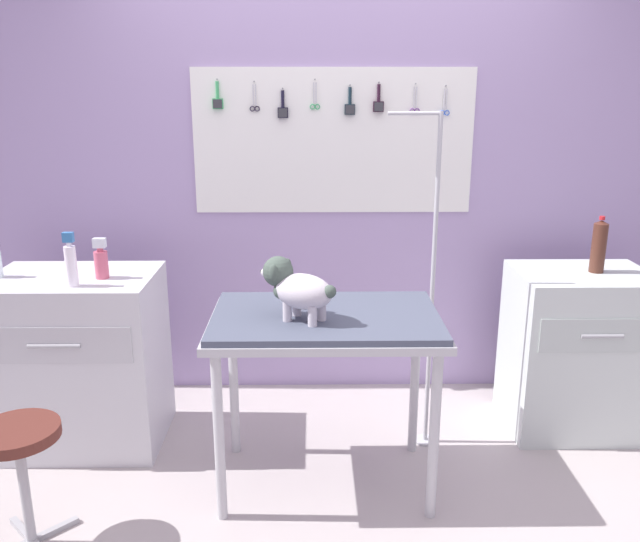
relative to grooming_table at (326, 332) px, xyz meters
name	(u,v)px	position (x,y,z in m)	size (l,w,h in m)	color
ground	(346,516)	(0.09, -0.24, -0.76)	(4.40, 4.00, 0.04)	#B0A5A4
rear_wall_panel	(337,197)	(0.08, 1.04, 0.42)	(4.00, 0.11, 2.30)	#A690C0
grooming_table	(326,332)	(0.00, 0.00, 0.00)	(1.01, 0.64, 0.83)	#B7B7BC
grooming_arm	(430,299)	(0.52, 0.34, 0.04)	(0.29, 0.11, 1.67)	#B7B7BC
dog	(296,287)	(-0.13, -0.06, 0.22)	(0.35, 0.27, 0.26)	silver
counter_left	(80,360)	(-1.23, 0.40, -0.30)	(0.80, 0.58, 0.89)	silver
cabinet_right	(576,351)	(1.33, 0.51, -0.31)	(0.68, 0.54, 0.86)	silver
stool	(19,451)	(-1.19, -0.42, -0.32)	(0.32, 0.32, 0.52)	#9E9EA3
shampoo_bottle	(71,263)	(-1.16, 0.23, 0.25)	(0.05, 0.05, 0.25)	white
spray_bottle_short	(101,261)	(-1.07, 0.36, 0.23)	(0.06, 0.06, 0.20)	#CC576F
soda_bottle	(599,246)	(1.39, 0.52, 0.26)	(0.07, 0.07, 0.29)	#4B271D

